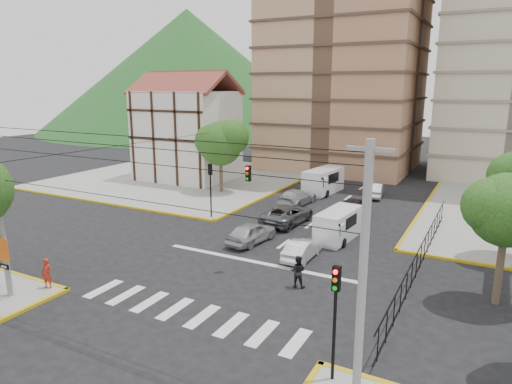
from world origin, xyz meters
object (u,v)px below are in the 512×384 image
Objects in this scene: traffic_light_se at (335,305)px; car_silver_front_left at (251,233)px; pedestrian_sw_corner at (47,273)px; pedestrian_crosswalk at (298,271)px; van_left_lane at (322,182)px; traffic_light_nw at (210,181)px; van_right_lane at (337,226)px; car_white_front_right at (302,249)px; district_sign at (3,255)px.

car_silver_front_left is at bearing 129.58° from traffic_light_se.
pedestrian_sw_corner reaches higher than pedestrian_crosswalk.
pedestrian_sw_corner is at bearing -92.72° from van_left_lane.
van_left_lane is at bearing 110.66° from traffic_light_se.
pedestrian_sw_corner is (-15.84, 0.30, -2.15)m from traffic_light_se.
traffic_light_nw is 10.94m from van_right_lane.
car_white_front_right is 2.35× the size of pedestrian_sw_corner.
pedestrian_crosswalk is (0.55, -8.38, -0.14)m from van_right_lane.
van_right_lane is (-4.86, 15.30, -2.09)m from traffic_light_se.
car_silver_front_left is at bearing -50.32° from pedestrian_crosswalk.
van_right_lane is at bearing -58.18° from van_left_lane.
district_sign is 0.84× the size of car_white_front_right.
pedestrian_crosswalk is (11.53, 6.63, -0.08)m from pedestrian_sw_corner.
pedestrian_sw_corner is at bearing 66.47° from district_sign.
traffic_light_se is 0.78× the size of van_left_lane.
van_left_lane reaches higher than pedestrian_sw_corner.
car_silver_front_left is 2.42× the size of pedestrian_crosswalk.
district_sign is 16.56m from car_white_front_right.
van_right_lane is 2.95× the size of pedestrian_sw_corner.
car_white_front_right is at bearing -95.06° from van_right_lane.
district_sign is 0.57× the size of van_left_lane.
traffic_light_se reaches higher than district_sign.
van_left_lane is 1.47× the size of car_white_front_right.
traffic_light_se is 15.99m from pedestrian_sw_corner.
van_left_lane is 18.17m from car_white_front_right.
traffic_light_se is 2.48× the size of pedestrian_crosswalk.
traffic_light_nw is 1.38× the size of district_sign.
traffic_light_nw is 1.03× the size of car_silver_front_left.
traffic_light_nw reaches higher than district_sign.
traffic_light_nw is 14.41m from pedestrian_crosswalk.
van_right_lane reaches higher than pedestrian_crosswalk.
traffic_light_se is at bearing -67.33° from van_right_lane.
car_white_front_right is at bearing 48.32° from district_sign.
car_white_front_right is (9.95, -4.74, -2.48)m from traffic_light_nw.
pedestrian_sw_corner is at bearing 178.92° from traffic_light_se.
van_left_lane is at bearing -74.26° from car_white_front_right.
traffic_light_se is 1.03× the size of car_silver_front_left.
car_white_front_right is at bearing -66.22° from van_left_lane.
traffic_light_nw is 17.08m from district_sign.
van_left_lane is at bearing -80.21° from car_silver_front_left.
car_silver_front_left is (-9.91, 11.99, -2.38)m from traffic_light_se.
traffic_light_nw is at bearing -103.44° from van_left_lane.
pedestrian_crosswalk is at bearing -65.69° from van_left_lane.
pedestrian_crosswalk reaches higher than car_silver_front_left.
pedestrian_sw_corner is (-5.93, -11.69, 0.24)m from car_silver_front_left.
van_right_lane is (11.74, 16.74, -1.43)m from district_sign.
car_silver_front_left is 1.12× the size of car_white_front_right.
van_left_lane reaches higher than van_right_lane.
car_white_front_right is 14.68m from pedestrian_sw_corner.
pedestrian_sw_corner is (-10.19, -10.56, 0.34)m from car_white_front_right.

